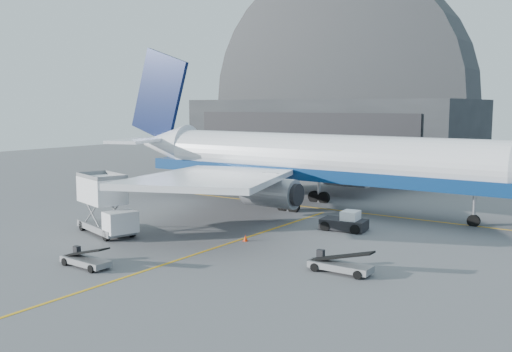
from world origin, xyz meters
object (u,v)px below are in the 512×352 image
Objects in this scene: belt_loader_a at (85,260)px; airliner at (304,160)px; catering_truck at (105,206)px; pushback_tug at (345,223)px; belt_loader_b at (340,265)px.

airliner is at bearing 90.84° from belt_loader_a.
airliner reaches higher than catering_truck.
airliner is 29.30m from belt_loader_a.
belt_loader_a is at bearing -121.32° from pushback_tug.
catering_truck is at bearing -178.31° from belt_loader_b.
pushback_tug is at bearing 54.96° from catering_truck.
pushback_tug reaches higher than belt_loader_a.
catering_truck is 10.47m from belt_loader_a.
belt_loader_a is 0.94× the size of belt_loader_b.
pushback_tug is 22.70m from belt_loader_a.
belt_loader_a is (6.82, -7.71, -1.95)m from catering_truck.
belt_loader_b is at bearing -72.10° from pushback_tug.
belt_loader_b reaches higher than belt_loader_a.
catering_truck is at bearing -109.35° from airliner.
catering_truck is at bearing 133.55° from belt_loader_a.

